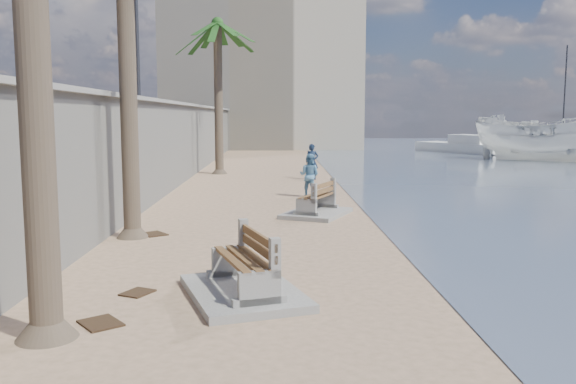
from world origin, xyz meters
name	(u,v)px	position (x,y,z in m)	size (l,w,h in m)	color
ground_plane	(338,352)	(0.00, 0.00, 0.00)	(140.00, 140.00, 0.00)	tan
seawall	(178,144)	(-5.20, 20.00, 1.75)	(0.45, 70.00, 3.50)	gray
wall_cap	(177,104)	(-5.20, 20.00, 3.55)	(0.80, 70.00, 0.12)	gray
end_building	(263,74)	(-2.00, 52.00, 7.00)	(18.00, 12.00, 14.00)	#B7AA93
bench_near	(243,270)	(-1.34, 2.45, 0.46)	(2.42, 2.93, 1.05)	gray
bench_far	(317,201)	(0.45, 10.84, 0.43)	(2.42, 2.79, 0.98)	gray
palm_back	(217,26)	(-3.74, 24.39, 7.58)	(5.00, 5.00, 8.61)	brown
person_a	(312,159)	(0.94, 21.45, 0.97)	(0.70, 0.47, 1.94)	#131F35
person_b	(309,173)	(0.47, 15.16, 0.90)	(0.86, 0.67, 1.79)	teal
boat_cruiser	(548,135)	(17.37, 32.81, 1.74)	(3.64, 3.75, 4.28)	silver
yacht_far	(462,148)	(14.60, 42.50, 0.35)	(8.74, 2.45, 1.50)	silver
sailboat_west	(562,148)	(23.44, 43.63, 0.31)	(7.44, 3.39, 8.96)	silver
debris_b	(101,323)	(-3.35, 1.13, 0.01)	(0.62, 0.50, 0.03)	#382616
debris_c	(154,234)	(-3.92, 7.88, 0.01)	(0.66, 0.53, 0.03)	#382616
debris_d	(137,293)	(-3.16, 2.67, 0.01)	(0.52, 0.42, 0.03)	#382616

